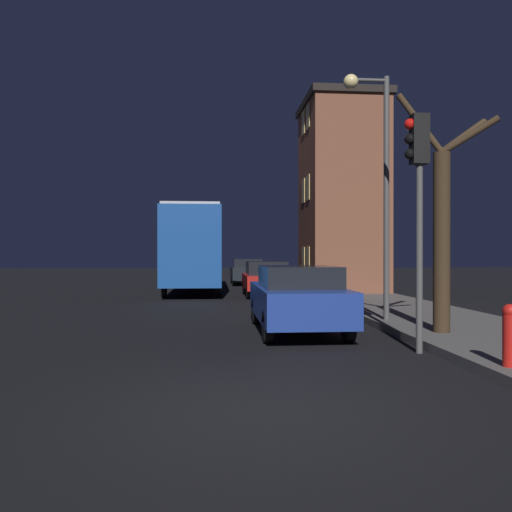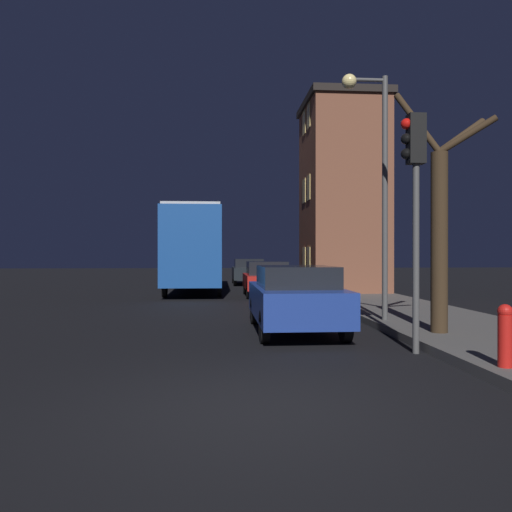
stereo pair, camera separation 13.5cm
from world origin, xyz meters
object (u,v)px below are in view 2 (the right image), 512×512
(traffic_light, at_px, (414,182))
(car_mid_lane, at_px, (266,278))
(bare_tree, at_px, (441,223))
(car_near_lane, at_px, (295,297))
(car_far_lane, at_px, (248,271))
(bus, at_px, (195,244))
(fire_hydrant, at_px, (505,334))
(streetlamp, at_px, (374,162))

(traffic_light, bearing_deg, car_mid_lane, 96.80)
(bare_tree, relative_size, car_mid_lane, 1.32)
(car_near_lane, bearing_deg, car_far_lane, 89.91)
(bus, height_order, car_far_lane, bus)
(bare_tree, bearing_deg, fire_hydrant, -99.23)
(bus, height_order, car_near_lane, bus)
(traffic_light, relative_size, bus, 0.47)
(bare_tree, height_order, car_far_lane, bare_tree)
(streetlamp, bearing_deg, car_far_lane, 96.66)
(bus, bearing_deg, car_mid_lane, -41.72)
(streetlamp, distance_m, bus, 13.05)
(streetlamp, height_order, bus, streetlamp)
(fire_hydrant, bearing_deg, car_near_lane, 117.46)
(bus, bearing_deg, streetlamp, -67.56)
(traffic_light, height_order, car_near_lane, traffic_light)
(traffic_light, height_order, fire_hydrant, traffic_light)
(car_far_lane, relative_size, fire_hydrant, 4.72)
(streetlamp, relative_size, bus, 0.65)
(car_mid_lane, xyz_separation_m, fire_hydrant, (2.05, -14.33, -0.14))
(traffic_light, xyz_separation_m, bus, (-4.62, 15.22, -0.82))
(car_mid_lane, bearing_deg, bus, 138.28)
(streetlamp, bearing_deg, fire_hydrant, -87.12)
(streetlamp, relative_size, fire_hydrant, 6.68)
(fire_hydrant, bearing_deg, traffic_light, 106.61)
(traffic_light, xyz_separation_m, car_far_lane, (-1.75, 20.88, -2.29))
(streetlamp, bearing_deg, bare_tree, -68.53)
(car_mid_lane, bearing_deg, fire_hydrant, -81.85)
(traffic_light, relative_size, car_mid_lane, 1.13)
(bus, height_order, fire_hydrant, bus)
(fire_hydrant, bearing_deg, bus, 106.87)
(streetlamp, relative_size, car_mid_lane, 1.57)
(bare_tree, distance_m, car_near_lane, 3.55)
(car_near_lane, relative_size, car_far_lane, 1.02)
(bus, bearing_deg, car_near_lane, -77.28)
(streetlamp, xyz_separation_m, fire_hydrant, (0.26, -5.18, -3.43))
(car_mid_lane, bearing_deg, car_near_lane, -91.72)
(traffic_light, relative_size, bare_tree, 0.85)
(traffic_light, distance_m, car_mid_lane, 12.72)
(bus, relative_size, car_far_lane, 2.16)
(bus, bearing_deg, car_far_lane, 63.09)
(streetlamp, relative_size, bare_tree, 1.19)
(streetlamp, distance_m, car_far_lane, 18.03)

